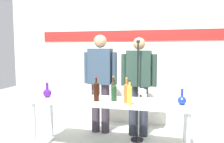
{
  "coord_description": "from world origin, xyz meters",
  "views": [
    {
      "loc": [
        0.76,
        -2.97,
        1.43
      ],
      "look_at": [
        0.0,
        0.15,
        1.11
      ],
      "focal_mm": 35.93,
      "sensor_mm": 36.0,
      "label": 1
    }
  ],
  "objects_px": {
    "wine_bottle_3": "(96,91)",
    "wine_glass_left_1": "(74,88)",
    "wine_bottle_0": "(113,89)",
    "wine_glass_left_3": "(66,92)",
    "wine_glass_right_1": "(144,93)",
    "wine_glass_right_3": "(145,98)",
    "wine_glass_left_0": "(55,92)",
    "wine_glass_left_5": "(76,91)",
    "display_table": "(109,104)",
    "wine_bottle_2": "(129,94)",
    "decanter_blue_left": "(47,93)",
    "presenter_left": "(100,78)",
    "presenter_right": "(139,81)",
    "wine_bottle_4": "(114,92)",
    "decanter_blue_right": "(182,100)",
    "wine_glass_left_2": "(60,89)",
    "wine_bottle_1": "(126,93)",
    "wine_glass_right_0": "(142,92)",
    "wine_glass_right_2": "(162,94)",
    "microphone_stand": "(137,107)",
    "wine_glass_left_4": "(87,89)"
  },
  "relations": [
    {
      "from": "presenter_left",
      "to": "microphone_stand",
      "type": "bearing_deg",
      "value": -18.07
    },
    {
      "from": "display_table",
      "to": "wine_glass_left_3",
      "type": "distance_m",
      "value": 0.65
    },
    {
      "from": "wine_glass_right_0",
      "to": "presenter_right",
      "type": "bearing_deg",
      "value": 103.0
    },
    {
      "from": "wine_glass_left_1",
      "to": "wine_glass_left_2",
      "type": "relative_size",
      "value": 1.04
    },
    {
      "from": "display_table",
      "to": "wine_glass_left_5",
      "type": "height_order",
      "value": "wine_glass_left_5"
    },
    {
      "from": "wine_glass_left_0",
      "to": "wine_glass_left_5",
      "type": "height_order",
      "value": "wine_glass_left_0"
    },
    {
      "from": "presenter_right",
      "to": "wine_glass_left_2",
      "type": "bearing_deg",
      "value": -153.12
    },
    {
      "from": "wine_glass_left_0",
      "to": "wine_bottle_1",
      "type": "bearing_deg",
      "value": 2.03
    },
    {
      "from": "decanter_blue_right",
      "to": "wine_bottle_1",
      "type": "bearing_deg",
      "value": -173.72
    },
    {
      "from": "presenter_right",
      "to": "wine_bottle_2",
      "type": "xyz_separation_m",
      "value": [
        -0.01,
        -0.85,
        -0.05
      ]
    },
    {
      "from": "wine_glass_left_5",
      "to": "wine_glass_right_2",
      "type": "xyz_separation_m",
      "value": [
        1.25,
        -0.01,
        0.01
      ]
    },
    {
      "from": "wine_bottle_0",
      "to": "wine_glass_left_5",
      "type": "height_order",
      "value": "wine_bottle_0"
    },
    {
      "from": "wine_glass_right_2",
      "to": "microphone_stand",
      "type": "bearing_deg",
      "value": 137.43
    },
    {
      "from": "presenter_right",
      "to": "wine_glass_left_1",
      "type": "height_order",
      "value": "presenter_right"
    },
    {
      "from": "presenter_left",
      "to": "wine_glass_left_0",
      "type": "xyz_separation_m",
      "value": [
        -0.42,
        -0.8,
        -0.11
      ]
    },
    {
      "from": "wine_bottle_4",
      "to": "wine_glass_left_3",
      "type": "distance_m",
      "value": 0.7
    },
    {
      "from": "presenter_right",
      "to": "wine_bottle_3",
      "type": "bearing_deg",
      "value": -123.25
    },
    {
      "from": "wine_bottle_3",
      "to": "wine_glass_right_0",
      "type": "distance_m",
      "value": 0.67
    },
    {
      "from": "wine_bottle_0",
      "to": "wine_glass_right_1",
      "type": "distance_m",
      "value": 0.44
    },
    {
      "from": "decanter_blue_right",
      "to": "wine_bottle_0",
      "type": "distance_m",
      "value": 0.94
    },
    {
      "from": "wine_bottle_2",
      "to": "wine_bottle_4",
      "type": "distance_m",
      "value": 0.29
    },
    {
      "from": "wine_bottle_0",
      "to": "wine_glass_left_3",
      "type": "height_order",
      "value": "wine_bottle_0"
    },
    {
      "from": "presenter_right",
      "to": "wine_glass_left_4",
      "type": "bearing_deg",
      "value": -146.98
    },
    {
      "from": "wine_bottle_4",
      "to": "wine_bottle_2",
      "type": "bearing_deg",
      "value": -34.12
    },
    {
      "from": "wine_glass_left_1",
      "to": "wine_bottle_2",
      "type": "bearing_deg",
      "value": -21.19
    },
    {
      "from": "wine_bottle_1",
      "to": "wine_glass_right_0",
      "type": "height_order",
      "value": "wine_bottle_1"
    },
    {
      "from": "wine_glass_left_1",
      "to": "microphone_stand",
      "type": "relative_size",
      "value": 0.1
    },
    {
      "from": "wine_bottle_1",
      "to": "wine_glass_left_3",
      "type": "xyz_separation_m",
      "value": [
        -0.89,
        0.07,
        -0.05
      ]
    },
    {
      "from": "decanter_blue_left",
      "to": "wine_glass_left_0",
      "type": "xyz_separation_m",
      "value": [
        0.19,
        -0.11,
        0.04
      ]
    },
    {
      "from": "display_table",
      "to": "wine_bottle_3",
      "type": "xyz_separation_m",
      "value": [
        -0.16,
        -0.09,
        0.2
      ]
    },
    {
      "from": "decanter_blue_left",
      "to": "presenter_left",
      "type": "relative_size",
      "value": 0.13
    },
    {
      "from": "display_table",
      "to": "wine_glass_left_3",
      "type": "bearing_deg",
      "value": -176.09
    },
    {
      "from": "wine_glass_right_1",
      "to": "wine_glass_right_3",
      "type": "distance_m",
      "value": 0.28
    },
    {
      "from": "display_table",
      "to": "wine_bottle_4",
      "type": "height_order",
      "value": "wine_bottle_4"
    },
    {
      "from": "microphone_stand",
      "to": "wine_bottle_1",
      "type": "bearing_deg",
      "value": -97.98
    },
    {
      "from": "wine_glass_left_2",
      "to": "wine_glass_right_1",
      "type": "distance_m",
      "value": 1.27
    },
    {
      "from": "wine_bottle_3",
      "to": "wine_glass_left_1",
      "type": "distance_m",
      "value": 0.51
    },
    {
      "from": "wine_glass_left_0",
      "to": "wine_glass_right_0",
      "type": "relative_size",
      "value": 1.14
    },
    {
      "from": "display_table",
      "to": "wine_bottle_4",
      "type": "distance_m",
      "value": 0.2
    },
    {
      "from": "wine_bottle_3",
      "to": "wine_glass_left_3",
      "type": "bearing_deg",
      "value": 173.87
    },
    {
      "from": "decanter_blue_left",
      "to": "microphone_stand",
      "type": "xyz_separation_m",
      "value": [
        1.27,
        0.47,
        -0.26
      ]
    },
    {
      "from": "wine_bottle_3",
      "to": "wine_glass_left_1",
      "type": "height_order",
      "value": "wine_bottle_3"
    },
    {
      "from": "presenter_left",
      "to": "wine_glass_right_1",
      "type": "relative_size",
      "value": 11.17
    },
    {
      "from": "decanter_blue_right",
      "to": "wine_glass_left_2",
      "type": "height_order",
      "value": "decanter_blue_right"
    },
    {
      "from": "display_table",
      "to": "wine_glass_left_4",
      "type": "xyz_separation_m",
      "value": [
        -0.4,
        0.18,
        0.17
      ]
    },
    {
      "from": "decanter_blue_right",
      "to": "wine_glass_right_1",
      "type": "bearing_deg",
      "value": 164.92
    },
    {
      "from": "presenter_right",
      "to": "wine_glass_right_2",
      "type": "height_order",
      "value": "presenter_right"
    },
    {
      "from": "decanter_blue_right",
      "to": "wine_glass_left_0",
      "type": "distance_m",
      "value": 1.72
    },
    {
      "from": "wine_glass_left_0",
      "to": "wine_glass_right_0",
      "type": "bearing_deg",
      "value": 17.79
    },
    {
      "from": "wine_glass_right_3",
      "to": "wine_bottle_4",
      "type": "bearing_deg",
      "value": 160.27
    }
  ]
}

